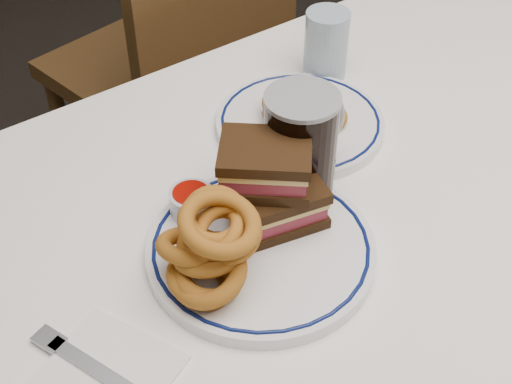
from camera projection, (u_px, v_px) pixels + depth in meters
dining_table at (383, 237)px, 1.04m from camera, size 1.27×0.87×0.75m
chair_far at (183, 55)px, 1.62m from camera, size 0.52×0.52×0.98m
main_plate at (261, 249)px, 0.86m from camera, size 0.28×0.28×0.02m
reuben_sandwich at (271, 184)px, 0.86m from camera, size 0.14×0.14×0.11m
onion_rings_main at (210, 250)px, 0.79m from camera, size 0.12×0.12×0.13m
ketchup_ramekin at (192, 201)px, 0.89m from camera, size 0.06×0.06×0.03m
beer_mug at (302, 146)px, 0.90m from camera, size 0.14×0.09×0.16m
water_glass at (326, 45)px, 1.13m from camera, size 0.07×0.07×0.11m
far_plate at (300, 123)px, 1.05m from camera, size 0.25×0.25×0.02m
onion_rings_far at (299, 110)px, 1.03m from camera, size 0.12×0.11×0.07m
napkin_fork at (102, 375)px, 0.74m from camera, size 0.17×0.18×0.01m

